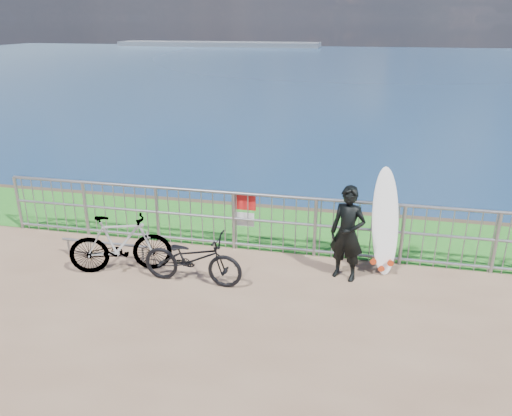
% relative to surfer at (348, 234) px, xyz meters
% --- Properties ---
extents(grass_strip, '(120.00, 120.00, 0.00)m').
position_rel_surfer_xyz_m(grass_strip, '(-1.59, 1.79, -0.79)').
color(grass_strip, '#20731F').
rests_on(grass_strip, ground).
extents(seascape, '(260.00, 260.00, 5.00)m').
position_rel_surfer_xyz_m(seascape, '(-45.34, 146.58, -4.83)').
color(seascape, brown).
rests_on(seascape, ground).
extents(railing, '(10.06, 0.10, 1.13)m').
position_rel_surfer_xyz_m(railing, '(-1.57, 0.69, -0.22)').
color(railing, gray).
rests_on(railing, ground).
extents(surfer, '(0.68, 0.56, 1.59)m').
position_rel_surfer_xyz_m(surfer, '(0.00, 0.00, 0.00)').
color(surfer, black).
rests_on(surfer, ground).
extents(surfboard, '(0.60, 0.57, 1.81)m').
position_rel_surfer_xyz_m(surfboard, '(0.59, 0.37, 0.04)').
color(surfboard, white).
rests_on(surfboard, ground).
extents(bicycle_near, '(1.67, 0.63, 0.87)m').
position_rel_surfer_xyz_m(bicycle_near, '(-2.40, -0.70, -0.36)').
color(bicycle_near, black).
rests_on(bicycle_near, ground).
extents(bicycle_far, '(1.76, 1.02, 1.02)m').
position_rel_surfer_xyz_m(bicycle_far, '(-3.72, -0.58, -0.29)').
color(bicycle_far, black).
rests_on(bicycle_far, ground).
extents(bike_rack, '(1.64, 0.05, 0.34)m').
position_rel_surfer_xyz_m(bike_rack, '(-4.21, -0.24, -0.51)').
color(bike_rack, gray).
rests_on(bike_rack, ground).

